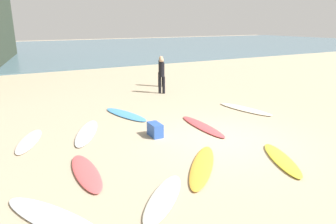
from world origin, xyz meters
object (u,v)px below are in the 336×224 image
(surfboard_0, at_px, (202,126))
(surfboard_4, at_px, (202,166))
(surfboard_3, at_px, (55,219))
(surfboard_8, at_px, (86,172))
(surfboard_2, at_px, (29,141))
(beach_cooler, at_px, (155,130))
(surfboard_9, at_px, (245,109))
(surfboard_6, at_px, (87,132))
(surfboard_10, at_px, (163,198))
(surfboard_7, at_px, (282,159))
(beachgoer_mid, at_px, (162,74))
(beachgoer_near, at_px, (161,70))
(surfboard_5, at_px, (126,114))

(surfboard_0, height_order, surfboard_4, surfboard_4)
(surfboard_3, relative_size, surfboard_8, 1.22)
(surfboard_0, xyz_separation_m, surfboard_2, (-5.29, 1.41, -0.01))
(beach_cooler, bearing_deg, surfboard_9, 11.16)
(surfboard_0, relative_size, surfboard_6, 1.01)
(surfboard_2, relative_size, surfboard_10, 1.05)
(surfboard_2, bearing_deg, surfboard_6, -163.44)
(surfboard_7, height_order, beachgoer_mid, beachgoer_mid)
(surfboard_2, bearing_deg, beachgoer_near, -123.07)
(beach_cooler, bearing_deg, surfboard_2, 158.46)
(surfboard_3, bearing_deg, surfboard_0, 178.84)
(beachgoer_near, bearing_deg, surfboard_10, -98.50)
(surfboard_2, distance_m, beach_cooler, 3.78)
(surfboard_3, xyz_separation_m, surfboard_9, (8.04, 3.85, -0.00))
(surfboard_4, bearing_deg, beachgoer_near, -69.88)
(surfboard_4, distance_m, surfboard_7, 2.12)
(surfboard_0, relative_size, beachgoer_near, 1.49)
(beachgoer_near, bearing_deg, surfboard_4, -92.92)
(beachgoer_near, bearing_deg, surfboard_0, -87.31)
(surfboard_4, relative_size, surfboard_8, 1.17)
(surfboard_4, bearing_deg, surfboard_7, -157.11)
(surfboard_3, distance_m, beach_cooler, 4.58)
(surfboard_3, xyz_separation_m, surfboard_7, (5.53, -0.23, 0.00))
(surfboard_6, xyz_separation_m, beachgoer_mid, (4.82, 3.96, 0.95))
(surfboard_4, distance_m, beachgoer_mid, 8.32)
(beachgoer_mid, bearing_deg, surfboard_10, -77.69)
(surfboard_8, height_order, beachgoer_near, beachgoer_near)
(surfboard_3, distance_m, surfboard_5, 6.53)
(surfboard_0, xyz_separation_m, surfboard_7, (0.25, -3.16, 0.01))
(surfboard_2, xyz_separation_m, surfboard_6, (1.69, -0.12, 0.01))
(surfboard_5, bearing_deg, surfboard_9, 145.17)
(surfboard_0, bearing_deg, surfboard_4, 57.36)
(surfboard_4, xyz_separation_m, surfboard_7, (2.00, -0.70, 0.00))
(beachgoer_near, xyz_separation_m, beachgoer_mid, (-0.78, -1.54, 0.05))
(surfboard_4, xyz_separation_m, beachgoer_near, (3.74, 9.26, 0.90))
(surfboard_6, bearing_deg, surfboard_9, 21.51)
(surfboard_5, relative_size, surfboard_10, 1.23)
(surfboard_2, xyz_separation_m, surfboard_5, (3.52, 1.16, 0.01))
(surfboard_0, distance_m, surfboard_10, 4.61)
(surfboard_0, relative_size, beachgoer_mid, 1.42)
(surfboard_0, xyz_separation_m, beachgoer_near, (2.00, 6.79, 0.90))
(surfboard_2, height_order, surfboard_6, surfboard_6)
(surfboard_7, distance_m, beachgoer_near, 10.15)
(surfboard_10, bearing_deg, surfboard_5, -59.06)
(surfboard_6, bearing_deg, surfboard_5, 59.81)
(surfboard_4, bearing_deg, surfboard_5, -47.54)
(surfboard_7, relative_size, beachgoer_near, 1.23)
(surfboard_2, xyz_separation_m, surfboard_7, (5.55, -4.57, 0.01))
(beach_cooler, bearing_deg, beachgoer_mid, 60.10)
(surfboard_10, bearing_deg, surfboard_4, -106.89)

